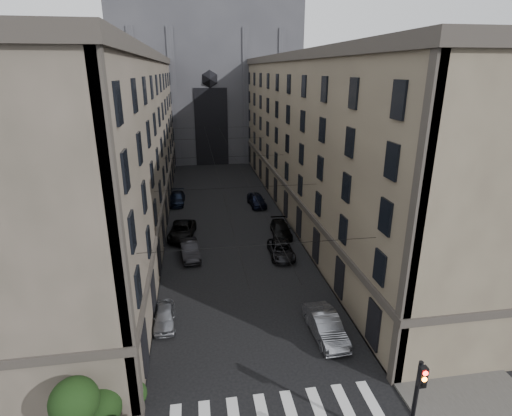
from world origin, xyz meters
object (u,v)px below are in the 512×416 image
car_right_midnear (281,250)px  car_right_far (257,200)px  car_right_near (326,326)px  traffic_light_right (417,398)px  car_right_midfar (281,229)px  car_left_midnear (190,250)px  car_left_far (177,198)px  gothic_tower (207,66)px  car_left_midfar (182,231)px  car_left_near (165,316)px

car_right_midnear → car_right_far: bearing=92.3°
car_right_near → traffic_light_right: bearing=-85.6°
traffic_light_right → car_right_midfar: 26.64m
car_left_midnear → car_right_near: bearing=-63.4°
car_left_midnear → car_right_far: bearing=51.2°
car_left_far → car_right_midfar: (11.48, -12.77, -0.04)m
gothic_tower → car_left_far: gothic_tower is taller
gothic_tower → car_right_midnear: (4.27, -51.58, -17.13)m
car_left_midnear → car_right_near: (8.99, -13.65, 0.04)m
car_right_midfar → car_right_far: car_right_far is taller
car_right_near → car_right_midfar: bearing=85.2°
gothic_tower → car_left_midfar: gothic_tower is taller
gothic_tower → car_left_far: 38.30m
car_left_midnear → car_left_midfar: (-0.80, 5.02, -0.01)m
gothic_tower → car_right_far: size_ratio=12.11×
traffic_light_right → car_right_midfar: (-0.24, 26.52, -2.58)m
car_left_near → car_left_far: 27.20m
gothic_tower → car_left_near: 63.62m
car_left_midnear → car_right_midnear: bearing=-14.6°
car_left_near → car_right_midnear: size_ratio=0.79×
traffic_light_right → car_left_far: size_ratio=1.02×
car_left_far → car_left_near: bearing=-87.3°
gothic_tower → car_left_far: (-6.12, -33.75, -17.06)m
gothic_tower → traffic_light_right: bearing=-85.6°
car_right_midnear → car_right_midfar: (1.08, 5.06, 0.04)m
car_left_midnear → car_right_midfar: 10.52m
gothic_tower → car_right_midfar: size_ratio=11.92×
car_right_far → car_right_midfar: bearing=-88.8°
car_right_midfar → traffic_light_right: bearing=-85.5°
traffic_light_right → car_left_near: (-11.80, 12.09, -2.64)m
traffic_light_right → car_right_midnear: bearing=93.5°
car_right_midnear → traffic_light_right: bearing=-83.8°
car_right_midfar → car_right_far: size_ratio=1.02×
car_left_midnear → car_right_midnear: car_left_midnear is taller
traffic_light_right → car_left_near: 17.10m
traffic_light_right → car_left_far: 41.08m
car_left_near → car_left_midfar: 15.62m
car_left_far → car_right_near: bearing=-67.7°
car_right_midfar → car_left_near: bearing=-124.7°
traffic_light_right → car_right_midnear: 21.66m
traffic_light_right → car_left_midfar: 29.83m
car_left_near → car_left_far: car_left_far is taller
traffic_light_right → car_left_midnear: 24.90m
gothic_tower → car_right_near: (4.55, -64.03, -16.98)m
gothic_tower → car_right_midnear: size_ratio=12.12×
car_left_near → car_left_midfar: (0.97, 15.58, 0.12)m
gothic_tower → car_left_near: bearing=-95.8°
car_left_far → car_right_midnear: car_left_far is taller
car_left_far → car_right_far: 10.78m
car_right_midnear → car_right_far: size_ratio=1.00×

